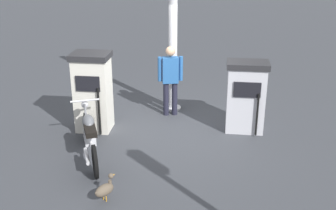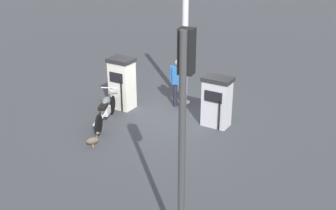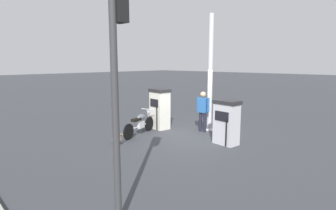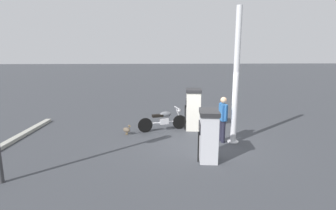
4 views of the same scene
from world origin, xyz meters
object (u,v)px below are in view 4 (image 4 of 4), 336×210
motorcycle_near_pump (164,120)px  attendant_person (223,116)px  canopy_support_pole (236,79)px  wandering_duck (127,130)px  fuel_pump_far (208,135)px  fuel_pump_near (193,109)px

motorcycle_near_pump → attendant_person: 2.59m
canopy_support_pole → wandering_duck: bearing=-14.8°
motorcycle_near_pump → canopy_support_pole: (-2.45, 1.54, 1.80)m
motorcycle_near_pump → fuel_pump_far: bearing=111.8°
attendant_person → wandering_duck: bearing=-15.6°
fuel_pump_near → wandering_duck: (2.69, 0.64, -0.65)m
motorcycle_near_pump → wandering_duck: bearing=19.1°
fuel_pump_far → wandering_duck: size_ratio=3.58×
fuel_pump_far → canopy_support_pole: bearing=-128.1°
wandering_duck → motorcycle_near_pump: bearing=-160.9°
wandering_duck → attendant_person: bearing=164.4°
motorcycle_near_pump → wandering_duck: motorcycle_near_pump is taller
fuel_pump_far → canopy_support_pole: 2.47m
fuel_pump_far → wandering_duck: fuel_pump_far is taller
attendant_person → fuel_pump_far: bearing=62.5°
fuel_pump_near → wandering_duck: fuel_pump_near is taller
attendant_person → wandering_duck: size_ratio=3.83×
fuel_pump_near → attendant_person: size_ratio=1.04×
fuel_pump_near → fuel_pump_far: size_ratio=1.11×
canopy_support_pole → motorcycle_near_pump: bearing=-32.1°
motorcycle_near_pump → canopy_support_pole: canopy_support_pole is taller
motorcycle_near_pump → attendant_person: bearing=144.3°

